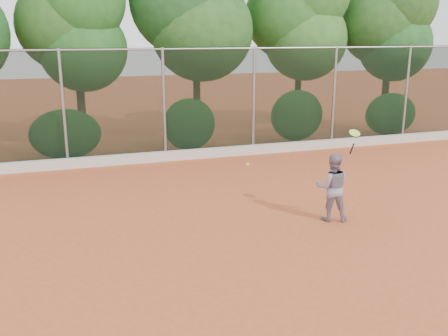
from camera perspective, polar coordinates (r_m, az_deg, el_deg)
name	(u,v)px	position (r m, az deg, el deg)	size (l,w,h in m)	color
ground	(240,244)	(9.70, 1.86, -8.62)	(80.00, 80.00, 0.00)	#BB532C
concrete_curb	(167,156)	(15.91, -6.55, 1.36)	(24.00, 0.20, 0.30)	beige
tennis_player	(332,187)	(10.88, 12.25, -2.17)	(0.71, 0.56, 1.47)	gray
chainlink_fence	(164,102)	(15.77, -6.88, 7.55)	(24.09, 0.09, 3.50)	black
foliage_backdrop	(133,18)	(17.50, -10.33, 16.51)	(23.70, 3.63, 7.55)	#433019
tennis_racket	(354,135)	(10.67, 14.67, 3.69)	(0.31, 0.29, 0.56)	black
tennis_ball_in_flight	(247,164)	(9.55, 2.70, 0.41)	(0.07, 0.07, 0.07)	#CAD530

